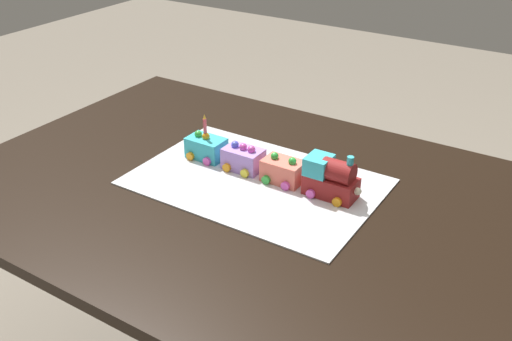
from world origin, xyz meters
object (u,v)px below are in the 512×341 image
(cake_locomotive, at_px, (331,178))
(cake_car_hopper_coral, at_px, (283,171))
(cake_car_gondola_lavender, at_px, (243,158))
(birthday_candle, at_px, (205,124))
(cake_car_tanker_turquoise, at_px, (206,148))
(dining_table, at_px, (239,222))

(cake_locomotive, xyz_separation_m, cake_car_hopper_coral, (0.13, -0.00, -0.02))
(cake_car_gondola_lavender, relative_size, birthday_candle, 1.92)
(cake_car_hopper_coral, height_order, cake_car_tanker_turquoise, same)
(cake_locomotive, relative_size, birthday_candle, 2.69)
(cake_locomotive, distance_m, cake_car_tanker_turquoise, 0.37)
(cake_locomotive, bearing_deg, dining_table, 19.64)
(cake_locomotive, bearing_deg, cake_car_tanker_turquoise, -0.00)
(cake_car_tanker_turquoise, bearing_deg, birthday_candle, 0.00)
(cake_car_gondola_lavender, distance_m, birthday_candle, 0.14)
(dining_table, xyz_separation_m, cake_car_gondola_lavender, (0.04, -0.08, 0.14))
(cake_car_tanker_turquoise, distance_m, birthday_candle, 0.07)
(cake_car_hopper_coral, height_order, birthday_candle, birthday_candle)
(cake_locomotive, distance_m, cake_car_hopper_coral, 0.13)
(cake_car_hopper_coral, distance_m, birthday_candle, 0.25)
(cake_car_tanker_turquoise, bearing_deg, cake_locomotive, 180.00)
(cake_locomotive, relative_size, cake_car_gondola_lavender, 1.40)
(cake_car_gondola_lavender, height_order, cake_car_tanker_turquoise, same)
(cake_car_hopper_coral, xyz_separation_m, birthday_candle, (0.24, 0.00, 0.07))
(birthday_candle, bearing_deg, cake_car_gondola_lavender, 180.00)
(cake_locomotive, relative_size, cake_car_hopper_coral, 1.40)
(cake_car_hopper_coral, relative_size, birthday_candle, 1.92)
(dining_table, relative_size, cake_locomotive, 10.00)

